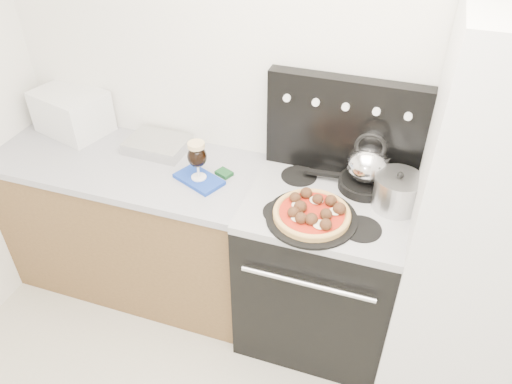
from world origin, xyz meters
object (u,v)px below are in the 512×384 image
at_px(stove_body, 320,272).
at_px(skillet, 364,184).
at_px(base_cabinet, 137,226).
at_px(stock_pot, 397,193).
at_px(pizza, 312,212).
at_px(pizza_pan, 311,218).
at_px(oven_mitt, 199,179).
at_px(fridge, 488,231).
at_px(tea_kettle, 368,161).
at_px(toaster_oven, 72,112).
at_px(beer_glass, 197,160).

relative_size(stove_body, skillet, 3.48).
height_order(base_cabinet, stock_pot, stock_pot).
bearing_deg(base_cabinet, pizza, -9.37).
bearing_deg(pizza_pan, oven_mitt, 168.04).
xyz_separation_m(fridge, pizza_pan, (-0.74, -0.13, -0.02)).
bearing_deg(fridge, skillet, 161.59).
xyz_separation_m(fridge, skillet, (-0.56, 0.19, -0.01)).
distance_m(stove_body, pizza_pan, 0.51).
xyz_separation_m(pizza, stock_pot, (0.34, 0.21, 0.04)).
height_order(oven_mitt, tea_kettle, tea_kettle).
relative_size(toaster_oven, skillet, 1.52).
xyz_separation_m(toaster_oven, pizza_pan, (1.49, -0.36, -0.09)).
xyz_separation_m(toaster_oven, pizza, (1.49, -0.36, -0.06)).
xyz_separation_m(base_cabinet, pizza_pan, (1.06, -0.18, 0.50)).
bearing_deg(base_cabinet, oven_mitt, -5.84).
relative_size(fridge, stock_pot, 8.95).
distance_m(fridge, beer_glass, 1.35).
distance_m(base_cabinet, pizza_pan, 1.18).
bearing_deg(skillet, beer_glass, -167.12).
height_order(base_cabinet, fridge, fridge).
relative_size(oven_mitt, beer_glass, 1.18).
distance_m(toaster_oven, tea_kettle, 1.68).
height_order(fridge, pizza_pan, fridge).
height_order(base_cabinet, pizza, pizza).
xyz_separation_m(fridge, tea_kettle, (-0.56, 0.19, 0.12)).
relative_size(pizza_pan, tea_kettle, 1.91).
bearing_deg(fridge, oven_mitt, 179.85).
distance_m(stove_body, fridge, 0.87).
distance_m(stove_body, toaster_oven, 1.65).
bearing_deg(oven_mitt, base_cabinet, 174.16).
xyz_separation_m(pizza_pan, stock_pot, (0.34, 0.21, 0.07)).
bearing_deg(oven_mitt, pizza, -11.96).
bearing_deg(tea_kettle, pizza, -136.44).
bearing_deg(oven_mitt, stock_pot, 4.95).
xyz_separation_m(pizza_pan, skillet, (0.19, 0.31, 0.02)).
bearing_deg(pizza, base_cabinet, 170.63).
distance_m(fridge, stock_pot, 0.41).
bearing_deg(tea_kettle, base_cabinet, 170.81).
relative_size(toaster_oven, beer_glass, 1.85).
distance_m(toaster_oven, skillet, 1.68).
xyz_separation_m(toaster_oven, oven_mitt, (0.88, -0.24, -0.11)).
height_order(toaster_oven, pizza_pan, toaster_oven).
distance_m(base_cabinet, tea_kettle, 1.41).
xyz_separation_m(base_cabinet, stove_body, (1.10, -0.02, 0.01)).
xyz_separation_m(stove_body, pizza, (-0.04, -0.15, 0.52)).
distance_m(oven_mitt, beer_glass, 0.11).
xyz_separation_m(beer_glass, pizza_pan, (0.61, -0.13, -0.10)).
height_order(beer_glass, tea_kettle, tea_kettle).
distance_m(pizza, tea_kettle, 0.38).
relative_size(toaster_oven, tea_kettle, 1.77).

